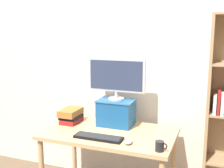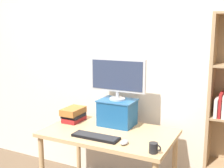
% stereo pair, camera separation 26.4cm
% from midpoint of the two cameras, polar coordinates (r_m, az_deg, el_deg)
% --- Properties ---
extents(back_wall, '(7.00, 0.08, 2.60)m').
position_cam_midpoint_polar(back_wall, '(3.06, 6.13, 3.16)').
color(back_wall, beige).
rests_on(back_wall, ground_plane).
extents(desk, '(1.24, 0.75, 0.75)m').
position_cam_midpoint_polar(desk, '(2.77, 2.17, -11.23)').
color(desk, tan).
rests_on(desk, ground_plane).
extents(riser_box, '(0.37, 0.28, 0.27)m').
position_cam_midpoint_polar(riser_box, '(2.88, 3.73, -5.71)').
color(riser_box, '#195189').
rests_on(riser_box, desk).
extents(computer_monitor, '(0.60, 0.16, 0.42)m').
position_cam_midpoint_polar(computer_monitor, '(2.80, 3.81, 1.45)').
color(computer_monitor, '#B7B7BA').
rests_on(computer_monitor, riser_box).
extents(keyboard, '(0.44, 0.14, 0.02)m').
position_cam_midpoint_polar(keyboard, '(2.57, -0.35, -10.71)').
color(keyboard, black).
rests_on(keyboard, desk).
extents(computer_mouse, '(0.06, 0.10, 0.04)m').
position_cam_midpoint_polar(computer_mouse, '(2.45, 5.67, -11.76)').
color(computer_mouse, '#99999E').
rests_on(computer_mouse, desk).
extents(book_stack, '(0.19, 0.27, 0.14)m').
position_cam_midpoint_polar(book_stack, '(3.02, -5.34, -6.19)').
color(book_stack, maroon).
rests_on(book_stack, desk).
extents(coffee_mug, '(0.10, 0.07, 0.08)m').
position_cam_midpoint_polar(coffee_mug, '(2.31, 11.81, -12.66)').
color(coffee_mug, black).
rests_on(coffee_mug, desk).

